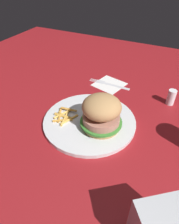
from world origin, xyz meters
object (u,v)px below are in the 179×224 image
(plate, at_px, (90,121))
(sandwich, at_px, (101,113))
(fork, at_px, (109,84))
(fries_pile, at_px, (64,116))
(napkin, at_px, (109,84))
(salt_shaker, at_px, (171,97))

(plate, height_order, sandwich, sandwich)
(fork, bearing_deg, fries_pile, 80.47)
(plate, relative_size, napkin, 2.62)
(fork, xyz_separation_m, salt_shaker, (-0.24, 0.03, 0.02))
(plate, relative_size, salt_shaker, 5.25)
(napkin, bearing_deg, salt_shaker, 173.33)
(sandwich, relative_size, napkin, 1.13)
(salt_shaker, bearing_deg, fork, -6.63)
(plate, distance_m, fries_pile, 0.08)
(sandwich, xyz_separation_m, napkin, (0.08, -0.26, -0.06))
(fries_pile, relative_size, salt_shaker, 1.53)
(sandwich, relative_size, salt_shaker, 2.26)
(sandwich, bearing_deg, fries_pile, 5.41)
(sandwich, xyz_separation_m, fries_pile, (0.12, 0.01, -0.05))
(plate, xyz_separation_m, fries_pile, (0.08, 0.02, 0.01))
(napkin, height_order, fork, fork)
(fries_pile, relative_size, napkin, 0.76)
(fries_pile, bearing_deg, fork, -99.53)
(sandwich, relative_size, fork, 0.72)
(sandwich, distance_m, napkin, 0.28)
(sandwich, xyz_separation_m, fork, (0.08, -0.26, -0.06))
(napkin, bearing_deg, fork, -1.49)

